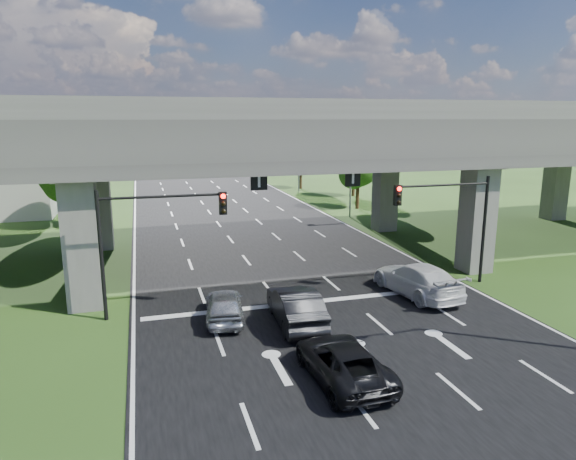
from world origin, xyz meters
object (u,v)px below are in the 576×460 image
streetlight_beyond (296,145)px  signal_right (452,211)px  signal_left (150,228)px  car_white (417,279)px  car_silver (224,305)px  car_dark (296,306)px  streetlight_far (347,154)px  car_trailing (343,362)px

streetlight_beyond → signal_right: bearing=-93.6°
signal_left → car_white: bearing=-4.1°
streetlight_beyond → car_silver: bearing=-111.6°
signal_right → streetlight_beyond: 36.17m
car_dark → car_white: (7.20, 1.97, -0.00)m
signal_left → streetlight_beyond: size_ratio=0.60×
streetlight_far → car_trailing: streetlight_far is taller
car_silver → car_trailing: bearing=122.8°
signal_left → streetlight_beyond: (17.92, 36.06, 1.66)m
streetlight_beyond → car_silver: size_ratio=2.39×
car_dark → signal_left: bearing=-22.4°
signal_left → streetlight_beyond: 40.30m
signal_left → car_trailing: (6.16, -8.15, -3.47)m
car_silver → car_dark: bearing=162.8°
car_trailing → streetlight_beyond: bearing=-106.7°
signal_right → streetlight_beyond: (2.27, 36.06, 1.66)m
car_white → streetlight_far: bearing=-109.3°
car_dark → signal_right: bearing=-159.8°
car_silver → car_dark: size_ratio=0.83×
streetlight_beyond → car_dark: bearing=-107.0°
signal_left → car_white: (13.22, -0.94, -3.33)m
signal_right → car_dark: 10.59m
car_dark → car_trailing: (0.13, -5.24, -0.15)m
car_silver → car_trailing: car_silver is taller
signal_left → streetlight_far: streetlight_far is taller
streetlight_far → car_silver: bearing=-124.6°
signal_left → streetlight_far: bearing=48.2°
signal_right → car_dark: signal_right is taller
streetlight_beyond → car_white: (-4.70, -37.00, -4.99)m
signal_right → streetlight_beyond: bearing=86.4°
car_dark → car_white: 7.46m
car_dark → streetlight_far: bearing=-114.0°
streetlight_far → car_white: (-4.70, -21.00, -4.99)m
streetlight_far → streetlight_beyond: 16.00m
streetlight_far → car_dark: streetlight_far is taller
signal_right → car_silver: (-12.60, -1.53, -3.44)m
signal_left → car_dark: bearing=-25.8°
streetlight_beyond → car_trailing: bearing=-104.9°
signal_right → streetlight_far: size_ratio=0.60×
signal_right → car_trailing: 12.99m
signal_right → streetlight_far: (2.27, 20.06, 1.66)m
car_white → car_trailing: size_ratio=1.16×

